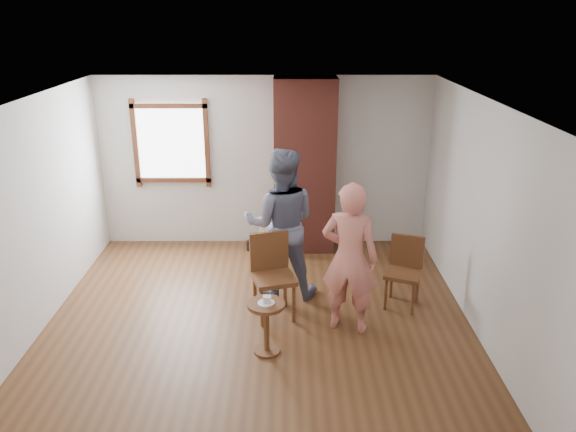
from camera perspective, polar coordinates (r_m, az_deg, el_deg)
The scene contains 12 objects.
ground at distance 6.56m, azimuth -3.10°, elevation -11.93°, with size 5.50×5.50×0.00m, color brown.
room_shell at distance 6.39m, azimuth -3.65°, elevation 4.94°, with size 5.04×5.52×2.62m.
brick_chimney at distance 8.34m, azimuth 1.70°, elevation 5.03°, with size 0.90×0.50×2.60m, color brown.
stoneware_crock at distance 8.58m, azimuth -1.63°, elevation -1.90°, with size 0.40×0.40×0.51m, color tan.
dark_pot at distance 8.67m, azimuth -3.75°, elevation -2.99°, with size 0.15×0.15×0.15m, color black.
dining_chair_left at distance 6.72m, azimuth -1.64°, elevation -5.57°, with size 0.58×0.58×1.01m.
dining_chair_right at distance 7.11m, azimuth 11.75°, elevation -5.15°, with size 0.54×0.54×0.88m.
side_table at distance 6.05m, azimuth -2.21°, elevation -10.46°, with size 0.40×0.40×0.60m.
cake_plate at distance 5.95m, azimuth -2.23°, elevation -8.80°, with size 0.18×0.18×0.01m, color white.
cake_slice at distance 5.94m, azimuth -2.14°, elevation -8.51°, with size 0.08×0.07×0.06m, color silver.
man at distance 7.03m, azimuth -0.74°, elevation -0.80°, with size 0.94×0.73×1.93m, color #131636.
person_pink at distance 6.31m, azimuth 6.28°, elevation -4.29°, with size 0.64×0.42×1.77m, color #E78273.
Camera 1 is at (0.33, -5.54, 3.50)m, focal length 35.00 mm.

